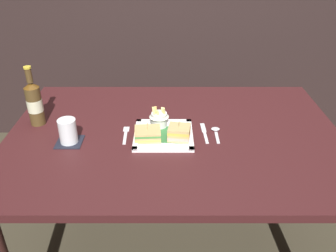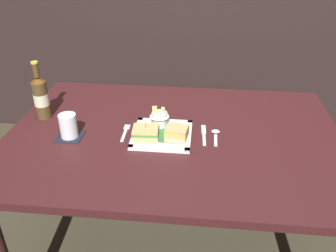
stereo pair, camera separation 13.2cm
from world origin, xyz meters
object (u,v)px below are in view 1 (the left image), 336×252
object	(u,v)px
dining_table	(173,152)
square_plate	(162,135)
spoon	(215,131)
fries_cup	(158,117)
fork	(125,134)
knife	(203,132)
beer_bottle	(33,103)
water_glass	(67,133)
sandwich_half_left	(147,134)
sandwich_half_right	(178,133)

from	to	relation	value
dining_table	square_plate	size ratio (longest dim) A/B	5.83
dining_table	spoon	xyz separation A→B (m)	(0.17, 0.01, 0.10)
fries_cup	spoon	bearing A→B (deg)	-7.67
fork	knife	world-z (taller)	same
square_plate	beer_bottle	world-z (taller)	beer_bottle
dining_table	knife	world-z (taller)	knife
dining_table	fries_cup	bearing A→B (deg)	149.15
beer_bottle	water_glass	xyz separation A→B (m)	(0.17, -0.15, -0.05)
square_plate	fries_cup	world-z (taller)	fries_cup
dining_table	fries_cup	size ratio (longest dim) A/B	14.57
water_glass	fork	size ratio (longest dim) A/B	0.71
square_plate	water_glass	size ratio (longest dim) A/B	2.43
fries_cup	water_glass	distance (m)	0.36
square_plate	sandwich_half_left	xyz separation A→B (m)	(-0.06, -0.03, 0.02)
square_plate	knife	distance (m)	0.17
square_plate	sandwich_half_right	xyz separation A→B (m)	(0.06, -0.03, 0.03)
dining_table	spoon	bearing A→B (deg)	2.18
beer_bottle	knife	world-z (taller)	beer_bottle
square_plate	spoon	size ratio (longest dim) A/B	1.95
sandwich_half_right	square_plate	bearing A→B (deg)	153.13
sandwich_half_left	knife	size ratio (longest dim) A/B	0.66
dining_table	fries_cup	world-z (taller)	fries_cup
water_glass	sandwich_half_right	bearing A→B (deg)	1.74
square_plate	water_glass	xyz separation A→B (m)	(-0.37, -0.04, 0.04)
sandwich_half_right	knife	size ratio (longest dim) A/B	0.58
beer_bottle	knife	xyz separation A→B (m)	(0.70, -0.08, -0.10)
sandwich_half_right	fries_cup	size ratio (longest dim) A/B	0.99
dining_table	knife	size ratio (longest dim) A/B	8.53
fork	spoon	world-z (taller)	spoon
beer_bottle	sandwich_half_left	bearing A→B (deg)	-16.40
sandwich_half_left	water_glass	bearing A→B (deg)	-177.56
fries_cup	beer_bottle	xyz separation A→B (m)	(-0.52, 0.04, 0.05)
dining_table	beer_bottle	distance (m)	0.62
water_glass	knife	world-z (taller)	water_glass
square_plate	sandwich_half_right	size ratio (longest dim) A/B	2.52
square_plate	spoon	world-z (taller)	square_plate
water_glass	spoon	world-z (taller)	water_glass
dining_table	water_glass	world-z (taller)	water_glass
square_plate	fork	bearing A→B (deg)	173.68
fork	dining_table	bearing A→B (deg)	3.52
beer_bottle	sandwich_half_right	bearing A→B (deg)	-13.17
knife	spoon	xyz separation A→B (m)	(0.05, 0.00, 0.00)
dining_table	knife	distance (m)	0.16
square_plate	beer_bottle	size ratio (longest dim) A/B	0.91
sandwich_half_right	beer_bottle	xyz separation A→B (m)	(-0.60, 0.14, 0.06)
sandwich_half_left	beer_bottle	xyz separation A→B (m)	(-0.47, 0.14, 0.07)
beer_bottle	spoon	bearing A→B (deg)	-5.56
dining_table	fries_cup	distance (m)	0.16
sandwich_half_right	knife	world-z (taller)	sandwich_half_right
dining_table	sandwich_half_left	distance (m)	0.17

